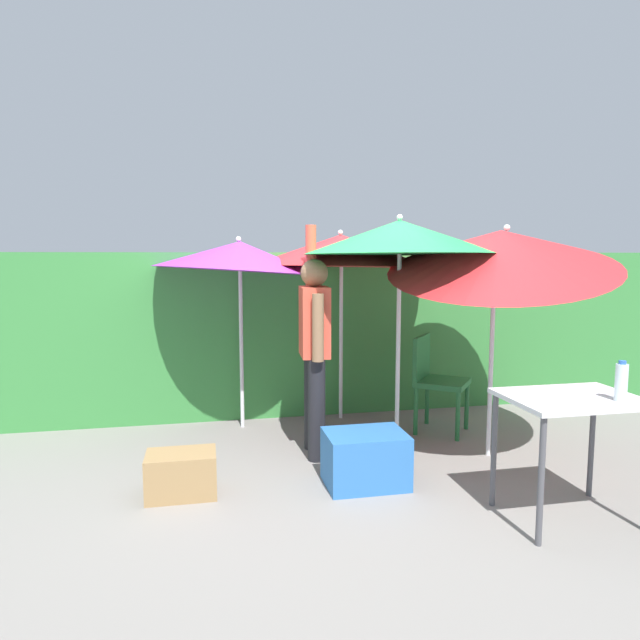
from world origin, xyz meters
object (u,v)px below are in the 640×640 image
Objects in this scene: umbrella_yellow at (341,251)px; chair_plastic at (435,377)px; umbrella_rainbow at (400,237)px; cooler_box at (365,459)px; crate_cardboard at (181,474)px; folding_table at (571,412)px; bottle_water at (621,382)px; umbrella_orange at (239,256)px; person_vendor at (314,342)px; umbrella_navy at (501,250)px.

chair_plastic is at bearing -37.52° from umbrella_yellow.
umbrella_rainbow reaches higher than umbrella_yellow.
umbrella_yellow is 2.22m from cooler_box.
crate_cardboard is (-2.25, -0.98, -0.36)m from chair_plastic.
bottle_water reaches higher than folding_table.
umbrella_rainbow is 2.45× the size of folding_table.
umbrella_rainbow is 4.18× the size of crate_cardboard.
chair_plastic is 1.47m from cooler_box.
umbrella_yellow reaches higher than bottle_water.
chair_plastic is at bearing 23.46° from crate_cardboard.
person_vendor is at bearing -58.20° from umbrella_orange.
umbrella_rainbow reaches higher than umbrella_orange.
folding_table is at bearing -34.70° from cooler_box.
chair_plastic is at bearing 38.26° from umbrella_rainbow.
person_vendor is 1.33m from chair_plastic.
umbrella_rainbow is 1.04× the size of person_vendor.
umbrella_navy is at bearing 16.09° from cooler_box.
umbrella_rainbow is 1.04× the size of umbrella_yellow.
umbrella_orange is at bearing 121.80° from person_vendor.
folding_table is at bearing -66.29° from umbrella_rainbow.
umbrella_navy reaches higher than folding_table.
chair_plastic is at bearing -15.82° from umbrella_orange.
person_vendor is at bearing 30.10° from crate_cardboard.
chair_plastic is 1.11× the size of folding_table.
bottle_water is at bearing -21.07° from crate_cardboard.
chair_plastic is (1.74, -0.49, -1.11)m from umbrella_orange.
folding_table is 3.33× the size of bottle_water.
umbrella_yellow is 2.11× the size of chair_plastic.
cooler_box is 1.41m from folding_table.
umbrella_rainbow is at bearing -75.72° from umbrella_yellow.
umbrella_navy is 3.78× the size of cooler_box.
umbrella_orange is (-1.24, 0.89, -0.15)m from umbrella_rainbow.
umbrella_navy is (0.72, -0.31, -0.10)m from umbrella_rainbow.
umbrella_navy reaches higher than umbrella_yellow.
umbrella_rainbow is 1.42m from chair_plastic.
umbrella_navy is 1.64m from person_vendor.
umbrella_navy is at bearing -13.48° from person_vendor.
umbrella_rainbow is 3.45× the size of cooler_box.
umbrella_rainbow reaches higher than folding_table.
umbrella_yellow reaches higher than chair_plastic.
crate_cardboard is 0.59× the size of folding_table.
umbrella_orange is at bearing 71.04° from crate_cardboard.
cooler_box is (-0.22, -1.64, -1.48)m from umbrella_yellow.
folding_table is at bearing -86.48° from chair_plastic.
chair_plastic reaches higher than cooler_box.
umbrella_orange is 2.12m from chair_plastic.
person_vendor is 7.83× the size of bottle_water.
cooler_box is 1.21× the size of crate_cardboard.
person_vendor is 1.96m from folding_table.
umbrella_rainbow is 8.16× the size of bottle_water.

